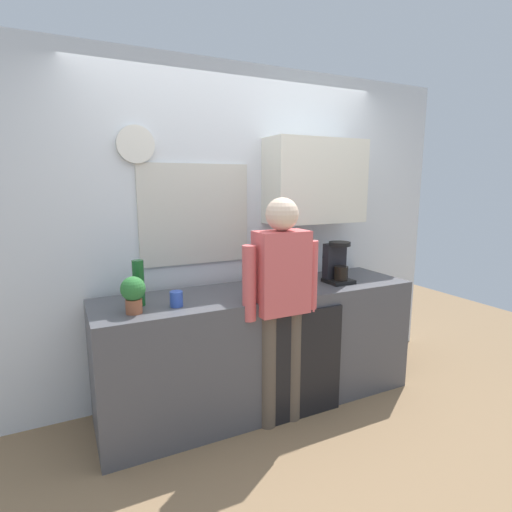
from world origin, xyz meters
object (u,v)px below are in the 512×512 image
(coffee_maker, at_px, (337,264))
(bottle_red_vinegar, at_px, (300,266))
(bottle_amber_beer, at_px, (294,267))
(person_at_sink, at_px, (281,294))
(cup_blue_mug, at_px, (176,299))
(bottle_green_wine, at_px, (139,283))
(mixing_bowl, at_px, (283,286))
(potted_plant, at_px, (133,292))
(dish_soap, at_px, (137,286))
(bottle_olive_oil, at_px, (270,281))

(coffee_maker, xyz_separation_m, bottle_red_vinegar, (-0.20, 0.23, -0.04))
(bottle_amber_beer, bearing_deg, person_at_sink, -130.67)
(coffee_maker, distance_m, cup_blue_mug, 1.33)
(bottle_green_wine, height_order, mixing_bowl, bottle_green_wine)
(potted_plant, bearing_deg, cup_blue_mug, 4.38)
(bottle_green_wine, distance_m, dish_soap, 0.23)
(bottle_red_vinegar, relative_size, mixing_bowl, 1.00)
(cup_blue_mug, relative_size, potted_plant, 0.43)
(dish_soap, bearing_deg, bottle_olive_oil, -29.26)
(coffee_maker, xyz_separation_m, potted_plant, (-1.60, -0.09, -0.01))
(dish_soap, bearing_deg, bottle_amber_beer, -5.11)
(cup_blue_mug, relative_size, person_at_sink, 0.06)
(coffee_maker, distance_m, bottle_olive_oil, 0.73)
(mixing_bowl, xyz_separation_m, potted_plant, (-1.07, -0.03, 0.09))
(mixing_bowl, xyz_separation_m, dish_soap, (-0.99, 0.34, 0.04))
(bottle_green_wine, height_order, bottle_olive_oil, bottle_green_wine)
(cup_blue_mug, xyz_separation_m, person_at_sink, (0.68, -0.18, -0.01))
(bottle_red_vinegar, height_order, potted_plant, potted_plant)
(bottle_olive_oil, bearing_deg, bottle_amber_beer, 40.21)
(bottle_red_vinegar, bearing_deg, potted_plant, -167.22)
(bottle_amber_beer, bearing_deg, bottle_green_wine, -175.00)
(coffee_maker, xyz_separation_m, mixing_bowl, (-0.53, -0.06, -0.11))
(coffee_maker, distance_m, potted_plant, 1.60)
(coffee_maker, height_order, dish_soap, coffee_maker)
(dish_soap, relative_size, person_at_sink, 0.11)
(coffee_maker, xyz_separation_m, bottle_olive_oil, (-0.70, -0.18, -0.02))
(dish_soap, bearing_deg, person_at_sink, -31.46)
(mixing_bowl, bearing_deg, dish_soap, 161.25)
(mixing_bowl, distance_m, dish_soap, 1.05)
(potted_plant, bearing_deg, bottle_green_wine, 68.07)
(bottle_green_wine, distance_m, potted_plant, 0.16)
(coffee_maker, height_order, bottle_olive_oil, coffee_maker)
(coffee_maker, bearing_deg, person_at_sink, -159.16)
(cup_blue_mug, bearing_deg, dish_soap, 118.38)
(coffee_maker, height_order, potted_plant, coffee_maker)
(bottle_green_wine, xyz_separation_m, cup_blue_mug, (0.21, -0.13, -0.10))
(bottle_amber_beer, xyz_separation_m, cup_blue_mug, (-1.03, -0.24, -0.06))
(bottle_green_wine, bearing_deg, person_at_sink, -19.29)
(bottle_amber_beer, distance_m, mixing_bowl, 0.33)
(person_at_sink, bearing_deg, dish_soap, 151.40)
(bottle_amber_beer, height_order, dish_soap, bottle_amber_beer)
(bottle_olive_oil, relative_size, bottle_red_vinegar, 1.14)
(potted_plant, bearing_deg, dish_soap, 77.44)
(cup_blue_mug, height_order, mixing_bowl, cup_blue_mug)
(person_at_sink, bearing_deg, potted_plant, 173.29)
(person_at_sink, bearing_deg, bottle_olive_oil, 127.37)
(bottle_olive_oil, distance_m, potted_plant, 0.90)
(bottle_olive_oil, height_order, mixing_bowl, bottle_olive_oil)
(mixing_bowl, bearing_deg, bottle_olive_oil, -145.79)
(person_at_sink, bearing_deg, bottle_amber_beer, 52.19)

